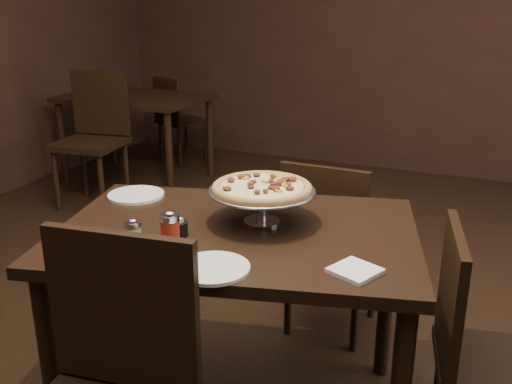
% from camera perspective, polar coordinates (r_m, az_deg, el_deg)
% --- Properties ---
extents(room, '(6.04, 7.04, 2.84)m').
position_cam_1_polar(room, '(1.88, 4.05, 15.34)').
color(room, black).
rests_on(room, ground).
extents(dining_table, '(1.39, 1.10, 0.76)m').
position_cam_1_polar(dining_table, '(2.00, -1.90, -6.36)').
color(dining_table, black).
rests_on(dining_table, ground).
extents(background_table, '(1.19, 0.79, 0.74)m').
position_cam_1_polar(background_table, '(5.02, -11.98, 8.31)').
color(background_table, black).
rests_on(background_table, ground).
extents(pizza_stand, '(0.38, 0.38, 0.16)m').
position_cam_1_polar(pizza_stand, '(1.97, 0.59, 0.38)').
color(pizza_stand, silver).
rests_on(pizza_stand, dining_table).
extents(parmesan_shaker, '(0.05, 0.05, 0.09)m').
position_cam_1_polar(parmesan_shaker, '(1.85, -12.18, -4.04)').
color(parmesan_shaker, beige).
rests_on(parmesan_shaker, dining_table).
extents(pepper_flake_shaker, '(0.06, 0.06, 0.11)m').
position_cam_1_polar(pepper_flake_shaker, '(1.85, -8.60, -3.60)').
color(pepper_flake_shaker, maroon).
rests_on(pepper_flake_shaker, dining_table).
extents(packet_caddy, '(0.08, 0.08, 0.06)m').
position_cam_1_polar(packet_caddy, '(1.91, -8.07, -3.59)').
color(packet_caddy, black).
rests_on(packet_caddy, dining_table).
extents(napkin_stack, '(0.16, 0.16, 0.01)m').
position_cam_1_polar(napkin_stack, '(1.68, 9.88, -7.76)').
color(napkin_stack, white).
rests_on(napkin_stack, dining_table).
extents(plate_left, '(0.22, 0.22, 0.01)m').
position_cam_1_polar(plate_left, '(2.33, -11.91, -0.28)').
color(plate_left, white).
rests_on(plate_left, dining_table).
extents(plate_near, '(0.22, 0.22, 0.01)m').
position_cam_1_polar(plate_near, '(1.68, -4.36, -7.59)').
color(plate_near, white).
rests_on(plate_near, dining_table).
extents(serving_spatula, '(0.15, 0.15, 0.02)m').
position_cam_1_polar(serving_spatula, '(1.91, 0.81, -0.35)').
color(serving_spatula, silver).
rests_on(serving_spatula, pizza_stand).
extents(chair_far, '(0.41, 0.41, 0.85)m').
position_cam_1_polar(chair_far, '(2.62, 7.36, -5.01)').
color(chair_far, black).
rests_on(chair_far, ground).
extents(chair_side, '(0.47, 0.47, 0.86)m').
position_cam_1_polar(chair_side, '(1.97, 21.72, -14.68)').
color(chair_side, black).
rests_on(chair_side, ground).
extents(bg_chair_far, '(0.50, 0.50, 0.82)m').
position_cam_1_polar(bg_chair_far, '(5.58, -7.95, 7.51)').
color(bg_chair_far, black).
rests_on(bg_chair_far, ground).
extents(bg_chair_near, '(0.53, 0.53, 1.01)m').
position_cam_1_polar(bg_chair_near, '(4.54, -15.90, 5.72)').
color(bg_chair_near, black).
rests_on(bg_chair_near, ground).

